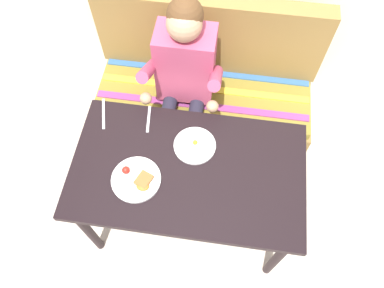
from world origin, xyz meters
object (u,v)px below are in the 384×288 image
table (188,175)px  knife (104,114)px  plate_breakfast (137,179)px  plate_eggs (195,145)px  fork (149,119)px  couch (204,95)px  person (184,75)px

table → knife: bearing=152.7°
plate_breakfast → plate_eggs: (0.26, 0.23, -0.00)m
fork → plate_eggs: bearing=-32.2°
couch → plate_eggs: size_ratio=6.49×
table → knife: knife is taller
plate_breakfast → knife: bearing=126.3°
couch → knife: bearing=-135.6°
plate_eggs → fork: size_ratio=1.31×
fork → plate_breakfast: bearing=-94.6°
table → plate_breakfast: size_ratio=4.80×
plate_eggs → knife: size_ratio=1.11×
table → person: 0.61m
person → plate_eggs: person is taller
table → plate_eggs: (0.02, 0.13, 0.09)m
table → plate_breakfast: (-0.24, -0.10, 0.09)m
fork → couch: bearing=56.1°
person → plate_eggs: (0.13, -0.46, -0.00)m
plate_breakfast → fork: plate_breakfast is taller
plate_breakfast → knife: (-0.27, 0.36, -0.01)m
knife → fork: bearing=-15.2°
plate_eggs → couch: bearing=91.5°
plate_breakfast → knife: 0.45m
table → knife: (-0.51, 0.26, 0.08)m
knife → person: bearing=23.9°
couch → plate_eggs: 0.75m
plate_breakfast → couch: bearing=74.3°
person → plate_breakfast: bearing=-100.9°
couch → plate_breakfast: size_ratio=5.76×
couch → table: bearing=-90.0°
couch → knife: couch is taller
couch → plate_eggs: couch is taller
table → person: size_ratio=0.99×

